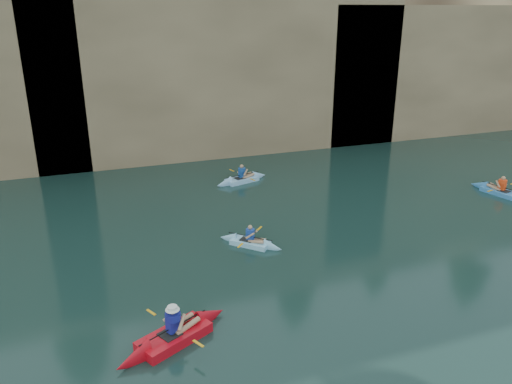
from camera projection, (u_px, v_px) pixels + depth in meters
name	position (u px, v px, depth m)	size (l,w,h in m)	color
ground	(408.00, 375.00, 13.25)	(160.00, 160.00, 0.00)	black
cliff	(175.00, 54.00, 37.68)	(70.00, 16.00, 12.00)	tan
cliff_slab_center	(229.00, 67.00, 31.88)	(24.00, 2.40, 11.40)	#9A7F5D
cliff_slab_east	(477.00, 68.00, 38.52)	(26.00, 2.40, 9.84)	#9A7F5D
sea_cave_center	(140.00, 139.00, 30.81)	(3.50, 1.00, 3.20)	black
sea_cave_east	(341.00, 114.00, 35.05)	(5.00, 1.00, 4.50)	black
main_kayaker	(174.00, 336.00, 14.56)	(3.89, 2.56, 1.46)	red
kayaker_ltblue_near	(250.00, 242.00, 20.53)	(2.47, 2.47, 1.11)	#93D4F7
kayaker_ltblue_mid	(242.00, 179.00, 28.08)	(3.40, 2.40, 1.26)	#92C6F4
kayaker_blue_east	(501.00, 192.00, 26.14)	(2.43, 3.63, 1.26)	#3D88D1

